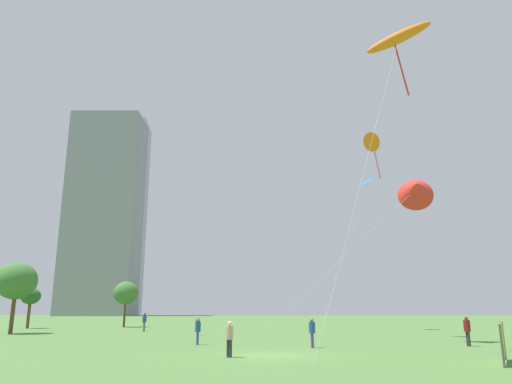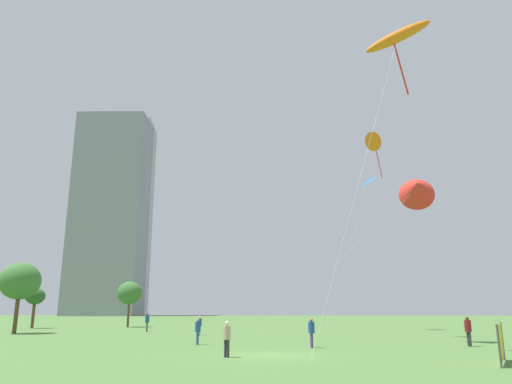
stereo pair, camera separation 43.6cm
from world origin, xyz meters
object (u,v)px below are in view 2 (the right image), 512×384
(kite_flying_4, at_px, (369,182))
(park_tree_2, at_px, (130,293))
(person_standing_4, at_px, (147,321))
(event_banner, at_px, (501,342))
(person_standing_6, at_px, (198,330))
(kite_flying_3, at_px, (417,189))
(person_standing_5, at_px, (200,324))
(park_tree_1, at_px, (20,281))
(park_tree_0, at_px, (35,297))
(distant_highrise_0, at_px, (118,216))
(distant_highrise_1, at_px, (110,213))
(person_standing_1, at_px, (468,329))
(kite_flying_1, at_px, (398,37))
(kite_flying_0, at_px, (377,141))
(person_standing_0, at_px, (311,330))
(person_standing_3, at_px, (227,336))

(kite_flying_4, relative_size, park_tree_2, 3.09)
(person_standing_4, height_order, event_banner, person_standing_4)
(person_standing_6, distance_m, kite_flying_3, 17.44)
(person_standing_5, height_order, park_tree_1, park_tree_1)
(park_tree_0, bearing_deg, event_banner, -42.25)
(distant_highrise_0, distance_m, distant_highrise_1, 8.68)
(person_standing_1, xyz_separation_m, kite_flying_3, (-1.46, 2.77, 9.19))
(park_tree_0, bearing_deg, distant_highrise_1, 106.18)
(kite_flying_1, xyz_separation_m, park_tree_1, (-30.79, 16.45, -13.48))
(kite_flying_0, bearing_deg, person_standing_5, 175.56)
(kite_flying_0, relative_size, distant_highrise_0, 0.25)
(person_standing_0, xyz_separation_m, person_standing_1, (9.23, 1.49, 0.05))
(kite_flying_1, xyz_separation_m, kite_flying_4, (2.72, 25.60, -2.15))
(person_standing_1, height_order, kite_flying_4, kite_flying_4)
(park_tree_1, height_order, event_banner, park_tree_1)
(person_standing_5, height_order, kite_flying_1, kite_flying_1)
(person_standing_4, height_order, kite_flying_3, kite_flying_3)
(person_standing_1, bearing_deg, park_tree_1, 63.17)
(person_standing_6, xyz_separation_m, distant_highrise_1, (-51.00, 120.91, 31.96))
(person_standing_6, relative_size, kite_flying_3, 0.12)
(person_standing_0, height_order, kite_flying_1, kite_flying_1)
(person_standing_5, xyz_separation_m, person_standing_6, (1.55, -9.82, -0.00))
(person_standing_3, bearing_deg, person_standing_5, -33.43)
(person_standing_4, xyz_separation_m, kite_flying_4, (22.86, 4.87, 14.86))
(person_standing_4, distance_m, person_standing_5, 9.23)
(person_standing_5, bearing_deg, person_standing_0, -149.14)
(person_standing_5, distance_m, park_tree_0, 25.54)
(park_tree_2, bearing_deg, distant_highrise_1, 112.10)
(park_tree_1, bearing_deg, park_tree_0, 110.98)
(park_tree_2, xyz_separation_m, distant_highrise_0, (-37.96, 101.64, 29.72))
(person_standing_6, distance_m, kite_flying_4, 30.24)
(kite_flying_0, distance_m, event_banner, 23.76)
(kite_flying_4, distance_m, distant_highrise_1, 120.57)
(person_standing_3, height_order, kite_flying_3, kite_flying_3)
(person_standing_6, bearing_deg, event_banner, 48.65)
(person_standing_6, relative_size, park_tree_1, 0.25)
(person_standing_6, distance_m, park_tree_0, 33.02)
(kite_flying_1, bearing_deg, person_standing_0, 159.29)
(distant_highrise_1, bearing_deg, kite_flying_0, -62.40)
(kite_flying_3, relative_size, distant_highrise_0, 0.19)
(person_standing_3, relative_size, distant_highrise_0, 0.02)
(person_standing_0, bearing_deg, person_standing_6, 71.18)
(park_tree_2, xyz_separation_m, distant_highrise_1, (-37.75, 93.00, 28.88))
(person_standing_1, height_order, person_standing_5, person_standing_1)
(person_standing_5, distance_m, kite_flying_3, 20.09)
(person_standing_6, distance_m, kite_flying_1, 21.52)
(person_standing_0, xyz_separation_m, park_tree_1, (-25.24, 14.35, 3.60))
(person_standing_4, relative_size, kite_flying_0, 0.10)
(person_standing_5, bearing_deg, person_standing_6, -175.44)
(person_standing_4, height_order, park_tree_2, park_tree_2)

